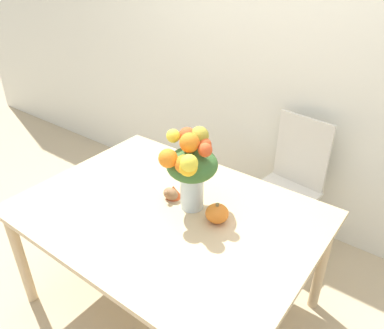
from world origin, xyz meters
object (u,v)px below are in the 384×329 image
at_px(flower_vase, 191,165).
at_px(dining_chair_near_window, 289,184).
at_px(pumpkin, 217,213).
at_px(turkey_figurine, 172,192).

bearing_deg(flower_vase, dining_chair_near_window, 76.78).
relative_size(flower_vase, dining_chair_near_window, 0.47).
bearing_deg(pumpkin, turkey_figurine, 176.40).
relative_size(turkey_figurine, dining_chair_near_window, 0.13).
height_order(flower_vase, dining_chair_near_window, flower_vase).
xyz_separation_m(flower_vase, dining_chair_near_window, (0.21, 0.88, -0.50)).
xyz_separation_m(pumpkin, dining_chair_near_window, (0.03, 0.89, -0.28)).
xyz_separation_m(turkey_figurine, dining_chair_near_window, (0.34, 0.87, -0.27)).
height_order(turkey_figurine, dining_chair_near_window, dining_chair_near_window).
distance_m(turkey_figurine, dining_chair_near_window, 0.98).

